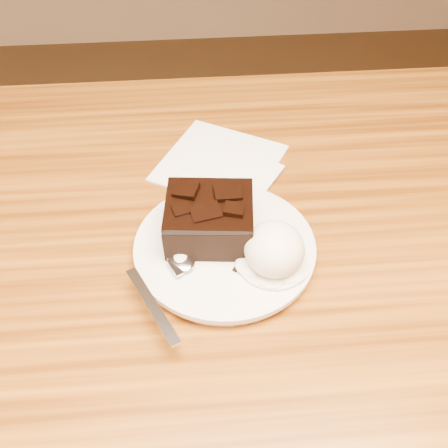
{
  "coord_description": "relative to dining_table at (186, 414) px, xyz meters",
  "views": [
    {
      "loc": [
        0.03,
        -0.39,
        1.22
      ],
      "look_at": [
        0.06,
        0.03,
        0.79
      ],
      "focal_mm": 43.16,
      "sensor_mm": 36.0,
      "label": 1
    }
  ],
  "objects": [
    {
      "name": "plate",
      "position": [
        0.06,
        0.02,
        0.38
      ],
      "size": [
        0.21,
        0.21,
        0.02
      ],
      "primitive_type": "cylinder",
      "color": "white",
      "rests_on": "dining_table"
    },
    {
      "name": "spoon",
      "position": [
        0.01,
        -0.01,
        0.4
      ],
      "size": [
        0.1,
        0.16,
        0.01
      ],
      "primitive_type": null,
      "rotation": [
        0.0,
        0.0,
        0.46
      ],
      "color": "silver",
      "rests_on": "plate"
    },
    {
      "name": "crumb_b",
      "position": [
        0.07,
        -0.02,
        0.39
      ],
      "size": [
        0.01,
        0.01,
        0.0
      ],
      "primitive_type": "cube",
      "rotation": [
        0.0,
        0.0,
        0.89
      ],
      "color": "black",
      "rests_on": "plate"
    },
    {
      "name": "crumb_a",
      "position": [
        0.07,
        0.01,
        0.39
      ],
      "size": [
        0.01,
        0.01,
        0.0
      ],
      "primitive_type": "cube",
      "rotation": [
        0.0,
        0.0,
        0.75
      ],
      "color": "black",
      "rests_on": "plate"
    },
    {
      "name": "napkin",
      "position": [
        0.07,
        0.18,
        0.38
      ],
      "size": [
        0.2,
        0.2,
        0.01
      ],
      "primitive_type": "cube",
      "rotation": [
        0.0,
        0.0,
        -0.51
      ],
      "color": "white",
      "rests_on": "dining_table"
    },
    {
      "name": "melt_puddle",
      "position": [
        0.12,
        -0.02,
        0.39
      ],
      "size": [
        0.08,
        0.08,
        0.0
      ],
      "primitive_type": "cylinder",
      "color": "silver",
      "rests_on": "plate"
    },
    {
      "name": "dining_table",
      "position": [
        0.0,
        0.0,
        0.0
      ],
      "size": [
        1.2,
        0.8,
        0.75
      ],
      "primitive_type": null,
      "color": "#512707",
      "rests_on": "floor"
    },
    {
      "name": "brownie",
      "position": [
        0.05,
        0.03,
        0.41
      ],
      "size": [
        0.1,
        0.09,
        0.04
      ],
      "primitive_type": "cube",
      "rotation": [
        0.0,
        0.0,
        -0.1
      ],
      "color": "black",
      "rests_on": "plate"
    },
    {
      "name": "ice_cream_scoop",
      "position": [
        0.12,
        -0.02,
        0.42
      ],
      "size": [
        0.06,
        0.07,
        0.05
      ],
      "primitive_type": "ellipsoid",
      "color": "white",
      "rests_on": "plate"
    }
  ]
}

